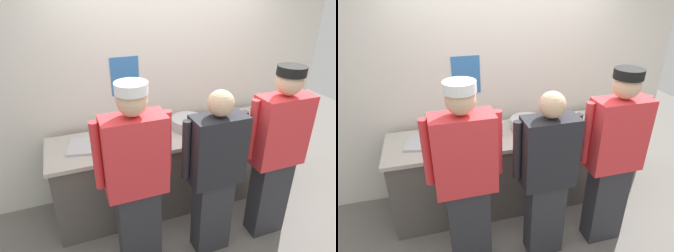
# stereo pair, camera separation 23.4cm
# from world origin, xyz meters

# --- Properties ---
(ground_plane) EXTENTS (9.00, 9.00, 0.00)m
(ground_plane) POSITION_xyz_m (0.00, 0.00, 0.00)
(ground_plane) COLOR slate
(wall_back) EXTENTS (4.28, 0.11, 2.81)m
(wall_back) POSITION_xyz_m (-0.00, 0.84, 1.40)
(wall_back) COLOR silver
(wall_back) RESTS_ON ground
(prep_counter) EXTENTS (2.73, 0.69, 0.90)m
(prep_counter) POSITION_xyz_m (0.00, 0.36, 0.45)
(prep_counter) COLOR #56514C
(prep_counter) RESTS_ON ground
(chef_near_left) EXTENTS (0.63, 0.24, 1.75)m
(chef_near_left) POSITION_xyz_m (-0.66, -0.36, 0.94)
(chef_near_left) COLOR #2D2D33
(chef_near_left) RESTS_ON ground
(chef_center) EXTENTS (0.60, 0.24, 1.63)m
(chef_center) POSITION_xyz_m (0.04, -0.41, 0.86)
(chef_center) COLOR #2D2D33
(chef_center) RESTS_ON ground
(chef_far_right) EXTENTS (0.63, 0.24, 1.75)m
(chef_far_right) POSITION_xyz_m (0.67, -0.41, 0.94)
(chef_far_right) COLOR #2D2D33
(chef_far_right) RESTS_ON ground
(plate_stack_front) EXTENTS (0.22, 0.22, 0.07)m
(plate_stack_front) POSITION_xyz_m (-0.59, 0.47, 0.94)
(plate_stack_front) COLOR white
(plate_stack_front) RESTS_ON prep_counter
(plate_stack_rear) EXTENTS (0.21, 0.21, 0.10)m
(plate_stack_rear) POSITION_xyz_m (0.83, 0.26, 0.95)
(plate_stack_rear) COLOR white
(plate_stack_rear) RESTS_ON prep_counter
(mixing_bowl_steel) EXTENTS (0.38, 0.38, 0.12)m
(mixing_bowl_steel) POSITION_xyz_m (0.14, 0.41, 0.96)
(mixing_bowl_steel) COLOR #B7BABF
(mixing_bowl_steel) RESTS_ON prep_counter
(sheet_tray) EXTENTS (0.48, 0.42, 0.02)m
(sheet_tray) POSITION_xyz_m (-0.93, 0.37, 0.91)
(sheet_tray) COLOR #B7BABF
(sheet_tray) RESTS_ON prep_counter
(squeeze_bottle_primary) EXTENTS (0.06, 0.06, 0.18)m
(squeeze_bottle_primary) POSITION_xyz_m (-0.20, 0.32, 0.99)
(squeeze_bottle_primary) COLOR red
(squeeze_bottle_primary) RESTS_ON prep_counter
(ramekin_red_sauce) EXTENTS (0.09, 0.09, 0.04)m
(ramekin_red_sauce) POSITION_xyz_m (1.12, 0.55, 0.92)
(ramekin_red_sauce) COLOR white
(ramekin_red_sauce) RESTS_ON prep_counter
(ramekin_green_sauce) EXTENTS (0.11, 0.11, 0.04)m
(ramekin_green_sauce) POSITION_xyz_m (0.84, 0.56, 0.93)
(ramekin_green_sauce) COLOR white
(ramekin_green_sauce) RESTS_ON prep_counter
(deli_cup) EXTENTS (0.09, 0.09, 0.09)m
(deli_cup) POSITION_xyz_m (-0.47, 0.33, 0.95)
(deli_cup) COLOR white
(deli_cup) RESTS_ON prep_counter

